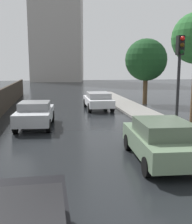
{
  "coord_description": "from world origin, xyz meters",
  "views": [
    {
      "loc": [
        -0.93,
        -2.31,
        3.26
      ],
      "look_at": [
        0.77,
        8.08,
        1.46
      ],
      "focal_mm": 43.49,
      "sensor_mm": 36.0,
      "label": 1
    }
  ],
  "objects": [
    {
      "name": "traffic_light",
      "position": [
        4.12,
        7.95,
        3.12
      ],
      "size": [
        0.26,
        0.39,
        4.29
      ],
      "color": "black",
      "rests_on": "sidewalk_strip"
    },
    {
      "name": "street_tree_near",
      "position": [
        6.96,
        19.86,
        3.73
      ],
      "size": [
        3.51,
        3.51,
        5.51
      ],
      "color": "#4C3823",
      "rests_on": "ground"
    },
    {
      "name": "car_green_far_lane",
      "position": [
        2.73,
        6.21,
        0.75
      ],
      "size": [
        2.11,
        4.13,
        1.45
      ],
      "rotation": [
        0.0,
        0.0,
        -0.06
      ],
      "color": "slate",
      "rests_on": "ground"
    },
    {
      "name": "car_silver_far_ahead",
      "position": [
        -1.85,
        12.3,
        0.72
      ],
      "size": [
        2.07,
        3.92,
        1.37
      ],
      "rotation": [
        0.0,
        0.0,
        3.07
      ],
      "color": "#B2B5BA",
      "rests_on": "ground"
    },
    {
      "name": "distant_tower",
      "position": [
        0.77,
        58.49,
        14.87
      ],
      "size": [
        11.98,
        13.35,
        34.68
      ],
      "color": "#9E9993",
      "rests_on": "ground"
    },
    {
      "name": "car_white_behind_camera",
      "position": [
        2.5,
        17.69,
        0.71
      ],
      "size": [
        1.88,
        4.02,
        1.3
      ],
      "rotation": [
        0.0,
        0.0,
        -0.01
      ],
      "color": "silver",
      "rests_on": "ground"
    }
  ]
}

